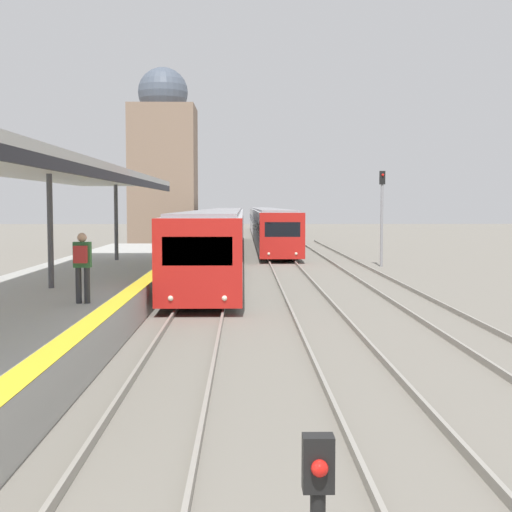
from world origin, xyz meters
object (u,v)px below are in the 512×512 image
object	(u,v)px
train_far	(266,222)
signal_mast_far	(382,207)
person_on_platform	(82,262)
train_near	(222,230)

from	to	relation	value
train_far	signal_mast_far	size ratio (longest dim) A/B	11.98
person_on_platform	train_far	size ratio (longest dim) A/B	0.03
train_near	train_far	xyz separation A→B (m)	(3.46, 24.47, -0.02)
signal_mast_far	person_on_platform	bearing A→B (deg)	-118.25
train_near	train_far	size ratio (longest dim) A/B	0.81
person_on_platform	train_far	world-z (taller)	train_far
train_near	signal_mast_far	size ratio (longest dim) A/B	9.67
person_on_platform	train_near	world-z (taller)	train_near
person_on_platform	signal_mast_far	world-z (taller)	signal_mast_far
person_on_platform	train_far	xyz separation A→B (m)	(5.93, 52.36, -0.27)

